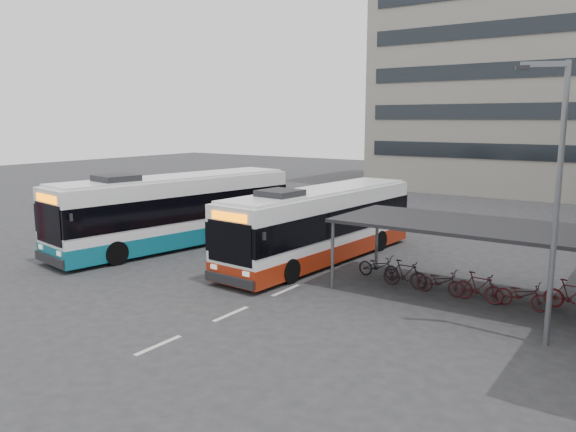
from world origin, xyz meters
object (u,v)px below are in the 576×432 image
Objects in this scene: bus_teal at (176,211)px; lamp_post at (554,188)px; bus_main at (321,225)px; pedestrian at (228,231)px.

lamp_post is at bearing -0.58° from bus_teal.
bus_main is 11.06m from lamp_post.
bus_main is 7.00× the size of pedestrian.
bus_main is at bearing 21.52° from bus_teal.
bus_teal reaches higher than pedestrian.
lamp_post reaches higher than bus_teal.
bus_main is 7.31m from bus_teal.
bus_main is at bearing 132.42° from lamp_post.
bus_teal is 17.32m from lamp_post.
bus_teal reaches higher than bus_main.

